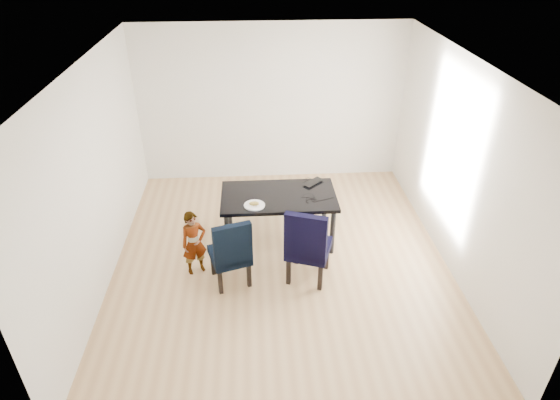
{
  "coord_description": "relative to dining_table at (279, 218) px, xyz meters",
  "views": [
    {
      "loc": [
        -0.34,
        -5.09,
        4.05
      ],
      "look_at": [
        0.0,
        0.2,
        0.85
      ],
      "focal_mm": 30.0,
      "sensor_mm": 36.0,
      "label": 1
    }
  ],
  "objects": [
    {
      "name": "wall_back",
      "position": [
        0.0,
        2.0,
        0.98
      ],
      "size": [
        4.5,
        0.01,
        2.7
      ],
      "primitive_type": "cube",
      "color": "white",
      "rests_on": "ground"
    },
    {
      "name": "floor",
      "position": [
        0.0,
        -0.5,
        -0.38
      ],
      "size": [
        4.5,
        5.0,
        0.01
      ],
      "primitive_type": "cube",
      "color": "tan",
      "rests_on": "ground"
    },
    {
      "name": "sandwich",
      "position": [
        -0.35,
        -0.27,
        0.42
      ],
      "size": [
        0.14,
        0.07,
        0.05
      ],
      "primitive_type": "ellipsoid",
      "rotation": [
        0.0,
        0.0,
        0.06
      ],
      "color": "olive",
      "rests_on": "plate"
    },
    {
      "name": "wall_right",
      "position": [
        2.25,
        -0.5,
        0.98
      ],
      "size": [
        0.01,
        5.0,
        2.7
      ],
      "primitive_type": "cube",
      "color": "white",
      "rests_on": "ground"
    },
    {
      "name": "laptop",
      "position": [
        0.49,
        0.34,
        0.39
      ],
      "size": [
        0.39,
        0.38,
        0.03
      ],
      "primitive_type": "imported",
      "rotation": [
        0.0,
        0.0,
        3.88
      ],
      "color": "black",
      "rests_on": "dining_table"
    },
    {
      "name": "ceiling",
      "position": [
        0.0,
        -0.5,
        2.33
      ],
      "size": [
        4.5,
        5.0,
        0.01
      ],
      "primitive_type": "cube",
      "color": "white",
      "rests_on": "wall_back"
    },
    {
      "name": "dining_table",
      "position": [
        0.0,
        0.0,
        0.0
      ],
      "size": [
        1.6,
        0.9,
        0.75
      ],
      "primitive_type": "cube",
      "color": "black",
      "rests_on": "floor"
    },
    {
      "name": "cable_tangle",
      "position": [
        0.44,
        -0.19,
        0.38
      ],
      "size": [
        0.16,
        0.16,
        0.01
      ],
      "primitive_type": "torus",
      "rotation": [
        0.0,
        0.0,
        -0.04
      ],
      "color": "black",
      "rests_on": "dining_table"
    },
    {
      "name": "wall_left",
      "position": [
        -2.25,
        -0.5,
        0.98
      ],
      "size": [
        0.01,
        5.0,
        2.7
      ],
      "primitive_type": "cube",
      "color": "silver",
      "rests_on": "ground"
    },
    {
      "name": "wall_front",
      "position": [
        0.0,
        -3.0,
        0.98
      ],
      "size": [
        4.5,
        0.01,
        2.7
      ],
      "primitive_type": "cube",
      "color": "white",
      "rests_on": "ground"
    },
    {
      "name": "chair_left",
      "position": [
        -0.67,
        -0.87,
        0.12
      ],
      "size": [
        0.59,
        0.61,
        0.98
      ],
      "primitive_type": "cube",
      "rotation": [
        0.0,
        0.0,
        0.3
      ],
      "color": "black",
      "rests_on": "floor"
    },
    {
      "name": "chair_right",
      "position": [
        0.33,
        -0.85,
        0.17
      ],
      "size": [
        0.67,
        0.68,
        1.08
      ],
      "primitive_type": "cube",
      "rotation": [
        0.0,
        0.0,
        -0.34
      ],
      "color": "black",
      "rests_on": "floor"
    },
    {
      "name": "child",
      "position": [
        -1.14,
        -0.65,
        0.08
      ],
      "size": [
        0.39,
        0.34,
        0.91
      ],
      "primitive_type": "imported",
      "rotation": [
        0.0,
        0.0,
        0.43
      ],
      "color": "orange",
      "rests_on": "floor"
    },
    {
      "name": "plate",
      "position": [
        -0.34,
        -0.26,
        0.38
      ],
      "size": [
        0.32,
        0.32,
        0.02
      ],
      "primitive_type": "cylinder",
      "rotation": [
        0.0,
        0.0,
        -0.15
      ],
      "color": "white",
      "rests_on": "dining_table"
    }
  ]
}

